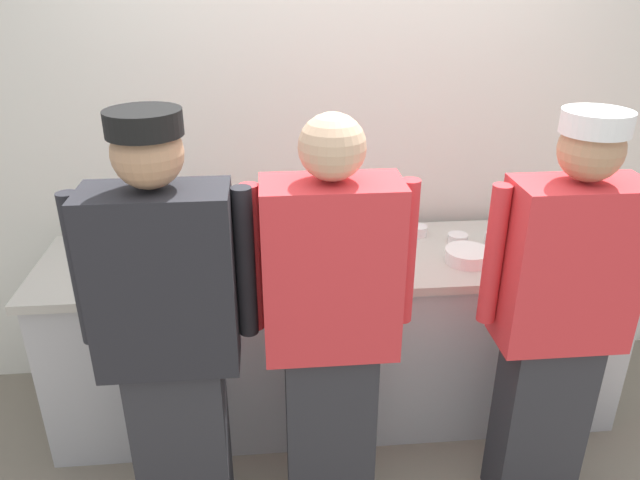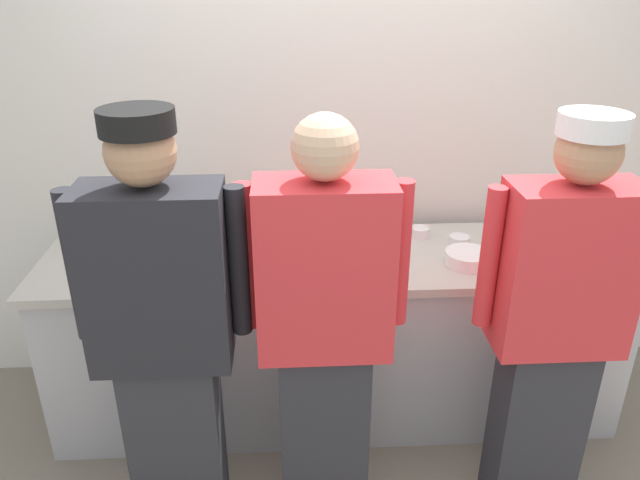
# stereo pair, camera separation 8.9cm
# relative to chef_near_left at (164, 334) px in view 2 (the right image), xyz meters

# --- Properties ---
(ground_plane) EXTENTS (9.00, 9.00, 0.00)m
(ground_plane) POSITION_rel_chef_near_left_xyz_m (0.68, 0.32, -0.93)
(ground_plane) COLOR slate
(wall_back) EXTENTS (4.34, 0.10, 2.95)m
(wall_back) POSITION_rel_chef_near_left_xyz_m (0.68, 1.17, 0.54)
(wall_back) COLOR silver
(wall_back) RESTS_ON ground
(prep_counter) EXTENTS (2.77, 0.70, 0.89)m
(prep_counter) POSITION_rel_chef_near_left_xyz_m (0.68, 0.69, -0.49)
(prep_counter) COLOR #B2B2B7
(prep_counter) RESTS_ON ground
(chef_near_left) EXTENTS (0.62, 0.24, 1.74)m
(chef_near_left) POSITION_rel_chef_near_left_xyz_m (0.00, 0.00, 0.00)
(chef_near_left) COLOR #2D2D33
(chef_near_left) RESTS_ON ground
(chef_center) EXTENTS (0.62, 0.24, 1.71)m
(chef_center) POSITION_rel_chef_near_left_xyz_m (0.58, 0.04, -0.03)
(chef_center) COLOR #2D2D33
(chef_center) RESTS_ON ground
(chef_far_right) EXTENTS (0.61, 0.24, 1.70)m
(chef_far_right) POSITION_rel_chef_near_left_xyz_m (1.45, 0.04, -0.02)
(chef_far_right) COLOR #2D2D33
(chef_far_right) RESTS_ON ground
(plate_stack_front) EXTENTS (0.21, 0.21, 0.06)m
(plate_stack_front) POSITION_rel_chef_near_left_xyz_m (1.26, 0.57, -0.02)
(plate_stack_front) COLOR white
(plate_stack_front) RESTS_ON prep_counter
(mixing_bowl_steel) EXTENTS (0.36, 0.36, 0.13)m
(mixing_bowl_steel) POSITION_rel_chef_near_left_xyz_m (-0.23, 0.76, 0.02)
(mixing_bowl_steel) COLOR #B7BABF
(mixing_bowl_steel) RESTS_ON prep_counter
(sheet_tray) EXTENTS (0.54, 0.41, 0.02)m
(sheet_tray) POSITION_rel_chef_near_left_xyz_m (0.72, 0.69, -0.03)
(sheet_tray) COLOR #B7BABF
(sheet_tray) RESTS_ON prep_counter
(squeeze_bottle_primary) EXTENTS (0.06, 0.06, 0.19)m
(squeeze_bottle_primary) POSITION_rel_chef_near_left_xyz_m (0.27, 0.60, 0.04)
(squeeze_bottle_primary) COLOR orange
(squeeze_bottle_primary) RESTS_ON prep_counter
(squeeze_bottle_secondary) EXTENTS (0.06, 0.06, 0.18)m
(squeeze_bottle_secondary) POSITION_rel_chef_near_left_xyz_m (0.22, 0.48, 0.04)
(squeeze_bottle_secondary) COLOR #56A333
(squeeze_bottle_secondary) RESTS_ON prep_counter
(ramekin_yellow_sauce) EXTENTS (0.10, 0.10, 0.04)m
(ramekin_yellow_sauce) POSITION_rel_chef_near_left_xyz_m (1.28, 0.78, -0.02)
(ramekin_yellow_sauce) COLOR white
(ramekin_yellow_sauce) RESTS_ON prep_counter
(ramekin_orange_sauce) EXTENTS (0.09, 0.09, 0.05)m
(ramekin_orange_sauce) POSITION_rel_chef_near_left_xyz_m (0.18, 0.82, -0.02)
(ramekin_orange_sauce) COLOR white
(ramekin_orange_sauce) RESTS_ON prep_counter
(ramekin_red_sauce) EXTENTS (0.09, 0.09, 0.05)m
(ramekin_red_sauce) POSITION_rel_chef_near_left_xyz_m (1.11, 0.88, -0.02)
(ramekin_red_sauce) COLOR white
(ramekin_red_sauce) RESTS_ON prep_counter
(deli_cup) EXTENTS (0.09, 0.09, 0.09)m
(deli_cup) POSITION_rel_chef_near_left_xyz_m (1.43, 0.68, -0.00)
(deli_cup) COLOR white
(deli_cup) RESTS_ON prep_counter
(chefs_knife) EXTENTS (0.27, 0.03, 0.02)m
(chefs_knife) POSITION_rel_chef_near_left_xyz_m (1.63, 0.70, -0.04)
(chefs_knife) COLOR #B7BABF
(chefs_knife) RESTS_ON prep_counter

